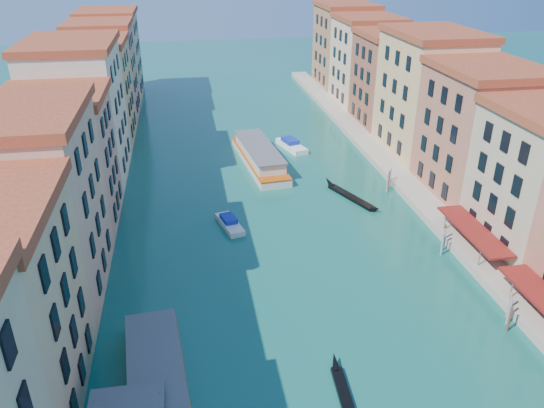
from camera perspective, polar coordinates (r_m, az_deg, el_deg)
The scene contains 10 objects.
left_bank_palazzos at distance 80.50m, azimuth -20.61°, elevation 7.53°, with size 12.80×128.40×21.00m.
right_bank_palazzos at distance 88.90m, azimuth 17.99°, elevation 9.63°, with size 12.80×128.40×21.00m.
quay at distance 88.57m, azimuth 12.54°, elevation 3.88°, with size 4.00×140.00×1.00m, color #B0A78E.
mooring_poles_right at distance 58.69m, azimuth 22.71°, elevation -9.11°, with size 1.44×54.24×3.20m.
vaporetto_near at distance 45.26m, azimuth -12.15°, elevation -19.33°, with size 6.57×20.89×3.06m.
vaporetto_far at distance 88.76m, azimuth -1.38°, elevation 5.22°, with size 7.08×21.92×3.20m.
gondola_fore at distance 45.52m, azimuth 8.06°, elevation -20.42°, with size 1.44×10.53×2.10m.
gondola_far at distance 77.73m, azimuth 8.39°, elevation 0.90°, with size 5.63×11.84×1.76m.
motorboat_mid at distance 69.32m, azimuth -4.59°, elevation -2.06°, with size 3.46×6.57×1.30m.
motorboat_far at distance 96.13m, azimuth 2.08°, elevation 6.39°, with size 4.64×8.42×1.66m.
Camera 1 is at (-10.30, -10.67, 33.28)m, focal length 35.00 mm.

